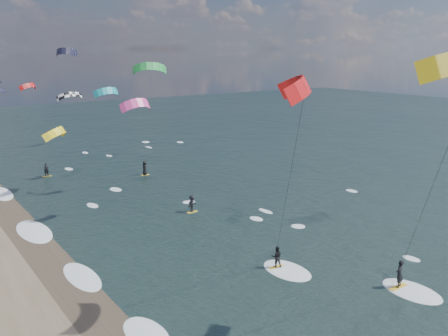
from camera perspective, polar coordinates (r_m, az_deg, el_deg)
ground at (r=30.97m, az=14.94°, el=-16.84°), size 260.00×260.00×0.00m
wet_sand_strip at (r=32.21m, az=-14.77°, el=-15.56°), size 3.00×240.00×0.00m
kitesurfer_near_b at (r=29.57m, az=8.36°, el=1.42°), size 6.75×9.15×14.61m
far_kitesurfers at (r=56.18m, az=-8.86°, el=-1.69°), size 11.42×22.94×1.80m
bg_kite_field at (r=75.45m, az=-19.10°, el=9.14°), size 14.27×71.61×10.27m
shoreline_surf at (r=36.58m, az=-15.60°, el=-11.96°), size 2.40×79.40×0.11m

